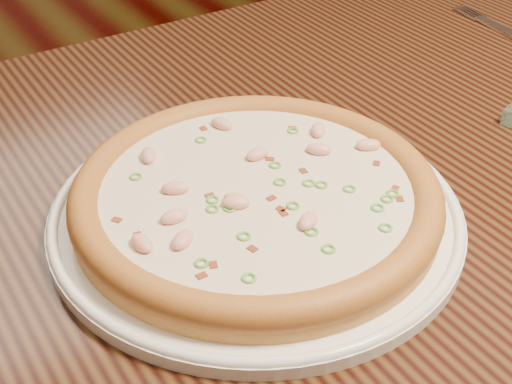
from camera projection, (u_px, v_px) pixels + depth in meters
ground at (307, 324)px, 1.56m from camera, size 9.00×9.00×0.00m
hero_table at (324, 231)px, 0.79m from camera, size 1.20×0.80×0.75m
plate at (256, 211)px, 0.64m from camera, size 0.37×0.37×0.02m
pizza at (256, 195)px, 0.63m from camera, size 0.33×0.33×0.03m
fork at (502, 30)px, 0.98m from camera, size 0.04×0.18×0.00m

